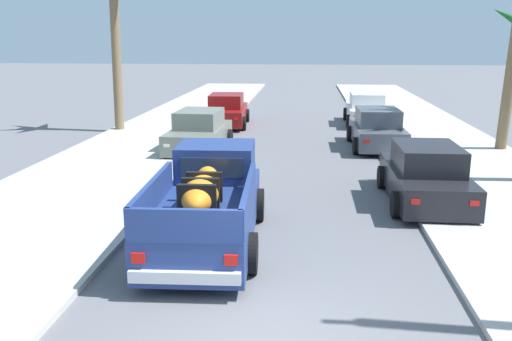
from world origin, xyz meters
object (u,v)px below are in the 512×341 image
car_left_near (377,130)px  car_right_near (227,111)px  pickup_truck (208,203)px  car_right_mid (425,176)px  car_left_far (366,110)px  palm_tree_left_back (114,0)px  car_left_mid (199,132)px

car_left_near → car_right_near: size_ratio=0.99×
pickup_truck → car_left_near: (4.73, 10.34, -0.10)m
car_right_mid → car_left_far: bearing=90.7°
pickup_truck → palm_tree_left_back: size_ratio=0.73×
car_left_mid → car_left_far: (6.91, 7.14, 0.00)m
car_right_near → car_right_mid: 13.85m
car_right_near → pickup_truck: bearing=-83.1°
car_right_mid → car_left_far: size_ratio=1.00×
car_left_near → car_right_mid: bearing=-87.2°
car_right_near → car_left_mid: size_ratio=1.00×
car_left_far → car_left_near: bearing=-91.9°
car_left_far → palm_tree_left_back: 12.77m
pickup_truck → car_left_far: size_ratio=1.23×
car_left_far → car_left_mid: bearing=-134.1°
car_right_near → car_left_mid: bearing=-91.5°
car_left_near → car_right_mid: same height
car_right_near → car_right_mid: (6.91, -12.00, 0.00)m
pickup_truck → car_left_mid: bearing=102.3°
car_left_mid → palm_tree_left_back: palm_tree_left_back is taller
pickup_truck → car_left_far: 16.99m
car_left_near → palm_tree_left_back: bearing=165.6°
car_right_near → car_right_mid: bearing=-60.1°
car_right_mid → car_left_far: (-0.16, 13.10, 0.00)m
car_right_near → car_left_far: (6.75, 1.10, 0.00)m
pickup_truck → car_left_near: size_ratio=1.23×
car_right_near → car_right_mid: size_ratio=1.01×
car_right_near → car_left_mid: same height
pickup_truck → car_right_near: bearing=96.9°
car_left_near → car_left_mid: 6.83m
pickup_truck → car_right_mid: size_ratio=1.24×
car_right_near → palm_tree_left_back: size_ratio=0.60×
pickup_truck → car_left_mid: pickup_truck is taller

